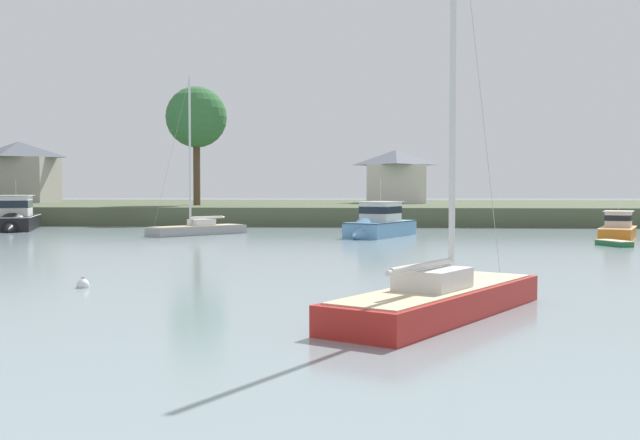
{
  "coord_description": "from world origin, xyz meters",
  "views": [
    {
      "loc": [
        13.36,
        -4.31,
        3.63
      ],
      "look_at": [
        10.2,
        36.71,
        1.93
      ],
      "focal_mm": 43.02,
      "sensor_mm": 36.0,
      "label": 1
    }
  ],
  "objects_px": {
    "dinghy_green": "(614,244)",
    "mooring_buoy_white": "(83,285)",
    "sailboat_grey": "(198,231)",
    "cruiser_skyblue": "(377,229)",
    "cruiser_orange": "(619,232)",
    "sailboat_red": "(440,306)",
    "cruiser_black": "(16,222)"
  },
  "relations": [
    {
      "from": "sailboat_red",
      "to": "dinghy_green",
      "type": "bearing_deg",
      "value": 64.63
    },
    {
      "from": "dinghy_green",
      "to": "cruiser_skyblue",
      "type": "bearing_deg",
      "value": 152.82
    },
    {
      "from": "cruiser_orange",
      "to": "sailboat_grey",
      "type": "relative_size",
      "value": 0.57
    },
    {
      "from": "cruiser_skyblue",
      "to": "mooring_buoy_white",
      "type": "height_order",
      "value": "cruiser_skyblue"
    },
    {
      "from": "dinghy_green",
      "to": "mooring_buoy_white",
      "type": "xyz_separation_m",
      "value": [
        -25.57,
        -22.22,
        -0.04
      ]
    },
    {
      "from": "dinghy_green",
      "to": "cruiser_skyblue",
      "type": "height_order",
      "value": "cruiser_skyblue"
    },
    {
      "from": "cruiser_skyblue",
      "to": "sailboat_red",
      "type": "height_order",
      "value": "sailboat_red"
    },
    {
      "from": "cruiser_skyblue",
      "to": "cruiser_orange",
      "type": "xyz_separation_m",
      "value": [
        17.6,
        0.18,
        -0.16
      ]
    },
    {
      "from": "sailboat_red",
      "to": "mooring_buoy_white",
      "type": "xyz_separation_m",
      "value": [
        -12.53,
        5.28,
        -0.2
      ]
    },
    {
      "from": "dinghy_green",
      "to": "sailboat_grey",
      "type": "height_order",
      "value": "sailboat_grey"
    },
    {
      "from": "cruiser_skyblue",
      "to": "cruiser_orange",
      "type": "bearing_deg",
      "value": 0.58
    },
    {
      "from": "cruiser_orange",
      "to": "sailboat_red",
      "type": "distance_m",
      "value": 38.68
    },
    {
      "from": "sailboat_grey",
      "to": "mooring_buoy_white",
      "type": "relative_size",
      "value": 24.37
    },
    {
      "from": "dinghy_green",
      "to": "sailboat_grey",
      "type": "xyz_separation_m",
      "value": [
        -28.91,
        9.45,
        0.13
      ]
    },
    {
      "from": "dinghy_green",
      "to": "cruiser_black",
      "type": "relative_size",
      "value": 0.25
    },
    {
      "from": "dinghy_green",
      "to": "sailboat_red",
      "type": "xyz_separation_m",
      "value": [
        -13.04,
        -27.5,
        0.16
      ]
    },
    {
      "from": "mooring_buoy_white",
      "to": "cruiser_orange",
      "type": "bearing_deg",
      "value": 46.8
    },
    {
      "from": "mooring_buoy_white",
      "to": "dinghy_green",
      "type": "bearing_deg",
      "value": 40.99
    },
    {
      "from": "cruiser_skyblue",
      "to": "sailboat_grey",
      "type": "bearing_deg",
      "value": 172.76
    },
    {
      "from": "cruiser_black",
      "to": "dinghy_green",
      "type": "bearing_deg",
      "value": -17.69
    },
    {
      "from": "cruiser_black",
      "to": "mooring_buoy_white",
      "type": "xyz_separation_m",
      "value": [
        20.61,
        -36.94,
        -0.65
      ]
    },
    {
      "from": "mooring_buoy_white",
      "to": "cruiser_skyblue",
      "type": "bearing_deg",
      "value": 70.43
    },
    {
      "from": "dinghy_green",
      "to": "sailboat_red",
      "type": "height_order",
      "value": "sailboat_red"
    },
    {
      "from": "sailboat_grey",
      "to": "sailboat_red",
      "type": "distance_m",
      "value": 40.21
    },
    {
      "from": "mooring_buoy_white",
      "to": "sailboat_red",
      "type": "bearing_deg",
      "value": -22.86
    },
    {
      "from": "sailboat_grey",
      "to": "mooring_buoy_white",
      "type": "distance_m",
      "value": 31.84
    },
    {
      "from": "cruiser_skyblue",
      "to": "sailboat_grey",
      "type": "height_order",
      "value": "sailboat_grey"
    },
    {
      "from": "dinghy_green",
      "to": "mooring_buoy_white",
      "type": "bearing_deg",
      "value": -139.01
    },
    {
      "from": "dinghy_green",
      "to": "mooring_buoy_white",
      "type": "distance_m",
      "value": 33.87
    },
    {
      "from": "cruiser_skyblue",
      "to": "mooring_buoy_white",
      "type": "xyz_separation_m",
      "value": [
        -10.63,
        -29.89,
        -0.53
      ]
    },
    {
      "from": "cruiser_skyblue",
      "to": "cruiser_orange",
      "type": "height_order",
      "value": "cruiser_skyblue"
    },
    {
      "from": "sailboat_grey",
      "to": "cruiser_skyblue",
      "type": "bearing_deg",
      "value": -7.24
    }
  ]
}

